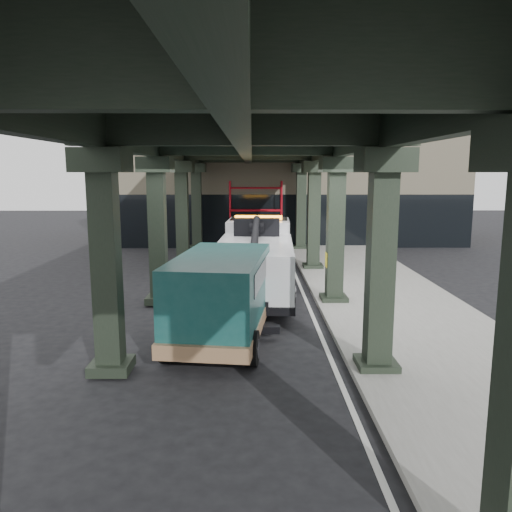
{
  "coord_description": "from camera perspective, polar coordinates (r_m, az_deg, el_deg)",
  "views": [
    {
      "loc": [
        -0.21,
        -14.72,
        4.5
      ],
      "look_at": [
        -0.09,
        1.93,
        1.7
      ],
      "focal_mm": 35.0,
      "sensor_mm": 36.0,
      "label": 1
    }
  ],
  "objects": [
    {
      "name": "lane_stripe",
      "position": [
        17.42,
        5.91,
        -5.46
      ],
      "size": [
        0.12,
        38.0,
        0.01
      ],
      "primitive_type": "cube",
      "color": "silver",
      "rests_on": "ground"
    },
    {
      "name": "viaduct",
      "position": [
        16.75,
        -1.11,
        12.83
      ],
      "size": [
        7.4,
        32.0,
        6.4
      ],
      "color": "black",
      "rests_on": "ground"
    },
    {
      "name": "building",
      "position": [
        34.8,
        3.24,
        8.7
      ],
      "size": [
        22.0,
        10.0,
        8.0
      ],
      "primitive_type": "cube",
      "color": "#C6B793",
      "rests_on": "ground"
    },
    {
      "name": "towed_van",
      "position": [
        13.54,
        -3.76,
        -4.26
      ],
      "size": [
        2.96,
        6.08,
        2.37
      ],
      "rotation": [
        0.0,
        0.0,
        -0.13
      ],
      "color": "#134441",
      "rests_on": "ground"
    },
    {
      "name": "ground",
      "position": [
        15.4,
        0.38,
        -7.45
      ],
      "size": [
        90.0,
        90.0,
        0.0
      ],
      "primitive_type": "plane",
      "color": "black",
      "rests_on": "ground"
    },
    {
      "name": "scaffolding",
      "position": [
        29.47,
        -0.03,
        4.89
      ],
      "size": [
        3.08,
        0.88,
        4.0
      ],
      "color": "red",
      "rests_on": "ground"
    },
    {
      "name": "tow_truck",
      "position": [
        18.43,
        0.06,
        -0.06
      ],
      "size": [
        3.01,
        9.05,
        2.93
      ],
      "rotation": [
        0.0,
        0.0,
        -0.05
      ],
      "color": "black",
      "rests_on": "ground"
    },
    {
      "name": "sidewalk",
      "position": [
        17.93,
        14.87,
        -5.07
      ],
      "size": [
        5.0,
        40.0,
        0.15
      ],
      "primitive_type": "cube",
      "color": "gray",
      "rests_on": "ground"
    }
  ]
}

